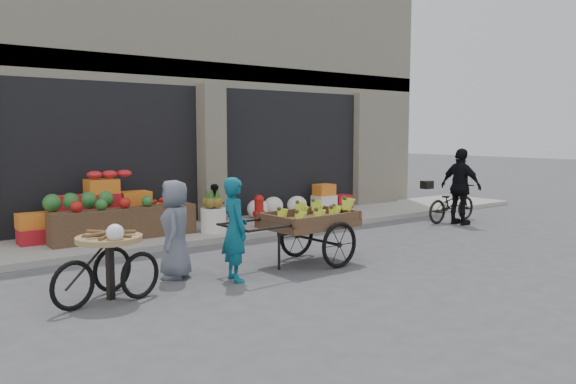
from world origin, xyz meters
TOP-DOWN VIEW (x-y plane):
  - ground at (0.00, 0.00)m, footprint 80.00×80.00m
  - sidewalk at (0.00, 4.10)m, footprint 18.00×2.20m
  - building at (0.00, 8.03)m, footprint 14.00×6.45m
  - fruit_display at (-2.48, 4.38)m, footprint 3.10×1.12m
  - pineapple_bin at (-0.75, 3.60)m, footprint 0.52×0.52m
  - fire_hydrant at (0.35, 3.55)m, footprint 0.22×0.22m
  - orange_bucket at (0.85, 3.50)m, footprint 0.32×0.32m
  - right_bay_goods at (2.61, 4.70)m, footprint 3.35×0.60m
  - seated_person at (-0.35, 4.20)m, footprint 0.51×0.43m
  - banana_cart at (-0.65, 0.63)m, footprint 2.56×1.15m
  - vendor_woman at (-2.15, 0.44)m, footprint 0.45×0.61m
  - tricycle_cart at (-3.95, 0.60)m, footprint 1.45×1.06m
  - vendor_grey at (-2.77, 1.13)m, footprint 0.75×0.85m
  - bicycle at (4.95, 2.01)m, footprint 1.73×0.64m
  - cyclist at (4.75, 1.61)m, footprint 0.47×1.07m

SIDE VIEW (x-z plane):
  - ground at x=0.00m, z-range 0.00..0.00m
  - sidewalk at x=0.00m, z-range 0.00..0.12m
  - orange_bucket at x=0.85m, z-range 0.12..0.42m
  - pineapple_bin at x=-0.75m, z-range 0.12..0.62m
  - right_bay_goods at x=2.61m, z-range 0.06..0.76m
  - bicycle at x=4.95m, z-range 0.00..0.90m
  - fire_hydrant at x=0.35m, z-range 0.15..0.86m
  - tricycle_cart at x=-3.95m, z-range 0.09..1.04m
  - seated_person at x=-0.35m, z-range 0.12..1.05m
  - fruit_display at x=-2.48m, z-range 0.05..1.29m
  - vendor_grey at x=-2.77m, z-range 0.00..1.47m
  - vendor_woman at x=-2.15m, z-range 0.00..1.52m
  - banana_cart at x=-0.65m, z-range 0.24..1.29m
  - cyclist at x=4.75m, z-range 0.00..1.80m
  - building at x=0.00m, z-range -0.13..6.87m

